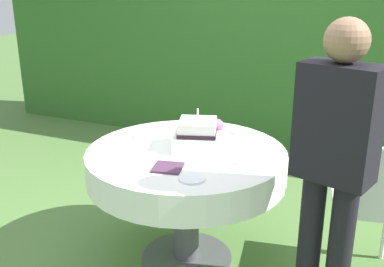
{
  "coord_description": "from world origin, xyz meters",
  "views": [
    {
      "loc": [
        1.07,
        -2.36,
        1.77
      ],
      "look_at": [
        0.02,
        0.03,
        0.86
      ],
      "focal_mm": 43.03,
      "sensor_mm": 36.0,
      "label": 1
    }
  ],
  "objects_px": {
    "serving_plate_far": "(143,135)",
    "cake_table": "(186,167)",
    "serving_plate_right": "(243,161)",
    "garden_chair": "(370,198)",
    "wedding_cake": "(199,135)",
    "serving_plate_near": "(192,179)",
    "standing_person": "(333,163)",
    "napkin_stack": "(168,168)",
    "serving_plate_left": "(242,132)"
  },
  "relations": [
    {
      "from": "napkin_stack",
      "to": "standing_person",
      "type": "relative_size",
      "value": 0.1
    },
    {
      "from": "serving_plate_near",
      "to": "wedding_cake",
      "type": "bearing_deg",
      "value": 108.5
    },
    {
      "from": "wedding_cake",
      "to": "serving_plate_left",
      "type": "bearing_deg",
      "value": 66.49
    },
    {
      "from": "serving_plate_right",
      "to": "garden_chair",
      "type": "bearing_deg",
      "value": 22.65
    },
    {
      "from": "serving_plate_far",
      "to": "standing_person",
      "type": "height_order",
      "value": "standing_person"
    },
    {
      "from": "serving_plate_near",
      "to": "garden_chair",
      "type": "height_order",
      "value": "garden_chair"
    },
    {
      "from": "cake_table",
      "to": "serving_plate_far",
      "type": "height_order",
      "value": "serving_plate_far"
    },
    {
      "from": "garden_chair",
      "to": "wedding_cake",
      "type": "bearing_deg",
      "value": -170.16
    },
    {
      "from": "serving_plate_near",
      "to": "napkin_stack",
      "type": "height_order",
      "value": "same"
    },
    {
      "from": "serving_plate_near",
      "to": "serving_plate_far",
      "type": "relative_size",
      "value": 1.11
    },
    {
      "from": "garden_chair",
      "to": "standing_person",
      "type": "distance_m",
      "value": 0.67
    },
    {
      "from": "cake_table",
      "to": "standing_person",
      "type": "distance_m",
      "value": 0.96
    },
    {
      "from": "cake_table",
      "to": "napkin_stack",
      "type": "bearing_deg",
      "value": -85.82
    },
    {
      "from": "garden_chair",
      "to": "standing_person",
      "type": "relative_size",
      "value": 0.56
    },
    {
      "from": "serving_plate_far",
      "to": "standing_person",
      "type": "relative_size",
      "value": 0.08
    },
    {
      "from": "napkin_stack",
      "to": "serving_plate_far",
      "type": "bearing_deg",
      "value": 133.38
    },
    {
      "from": "serving_plate_right",
      "to": "serving_plate_far",
      "type": "bearing_deg",
      "value": 168.01
    },
    {
      "from": "serving_plate_near",
      "to": "serving_plate_left",
      "type": "relative_size",
      "value": 1.02
    },
    {
      "from": "serving_plate_near",
      "to": "garden_chair",
      "type": "xyz_separation_m",
      "value": [
        0.86,
        0.62,
        -0.23
      ]
    },
    {
      "from": "serving_plate_far",
      "to": "serving_plate_left",
      "type": "relative_size",
      "value": 0.91
    },
    {
      "from": "serving_plate_left",
      "to": "garden_chair",
      "type": "height_order",
      "value": "garden_chair"
    },
    {
      "from": "serving_plate_far",
      "to": "garden_chair",
      "type": "height_order",
      "value": "garden_chair"
    },
    {
      "from": "serving_plate_far",
      "to": "standing_person",
      "type": "xyz_separation_m",
      "value": [
        1.25,
        -0.38,
        0.16
      ]
    },
    {
      "from": "wedding_cake",
      "to": "serving_plate_far",
      "type": "xyz_separation_m",
      "value": [
        -0.42,
        0.04,
        -0.08
      ]
    },
    {
      "from": "wedding_cake",
      "to": "standing_person",
      "type": "distance_m",
      "value": 0.9
    },
    {
      "from": "cake_table",
      "to": "standing_person",
      "type": "height_order",
      "value": "standing_person"
    },
    {
      "from": "serving_plate_near",
      "to": "standing_person",
      "type": "xyz_separation_m",
      "value": [
        0.68,
        0.11,
        0.16
      ]
    },
    {
      "from": "serving_plate_right",
      "to": "napkin_stack",
      "type": "bearing_deg",
      "value": -143.63
    },
    {
      "from": "wedding_cake",
      "to": "serving_plate_near",
      "type": "xyz_separation_m",
      "value": [
        0.15,
        -0.45,
        -0.08
      ]
    },
    {
      "from": "wedding_cake",
      "to": "garden_chair",
      "type": "distance_m",
      "value": 1.07
    },
    {
      "from": "cake_table",
      "to": "serving_plate_near",
      "type": "height_order",
      "value": "serving_plate_near"
    },
    {
      "from": "serving_plate_far",
      "to": "standing_person",
      "type": "distance_m",
      "value": 1.31
    },
    {
      "from": "serving_plate_near",
      "to": "serving_plate_right",
      "type": "relative_size",
      "value": 1.13
    },
    {
      "from": "serving_plate_near",
      "to": "standing_person",
      "type": "distance_m",
      "value": 0.71
    },
    {
      "from": "serving_plate_left",
      "to": "standing_person",
      "type": "height_order",
      "value": "standing_person"
    },
    {
      "from": "cake_table",
      "to": "serving_plate_right",
      "type": "xyz_separation_m",
      "value": [
        0.37,
        -0.04,
        0.12
      ]
    },
    {
      "from": "serving_plate_left",
      "to": "cake_table",
      "type": "bearing_deg",
      "value": -115.37
    },
    {
      "from": "serving_plate_right",
      "to": "napkin_stack",
      "type": "xyz_separation_m",
      "value": [
        -0.35,
        -0.25,
        0.0
      ]
    },
    {
      "from": "serving_plate_far",
      "to": "cake_table",
      "type": "bearing_deg",
      "value": -17.69
    },
    {
      "from": "serving_plate_right",
      "to": "garden_chair",
      "type": "distance_m",
      "value": 0.78
    },
    {
      "from": "cake_table",
      "to": "wedding_cake",
      "type": "xyz_separation_m",
      "value": [
        0.05,
        0.07,
        0.19
      ]
    },
    {
      "from": "wedding_cake",
      "to": "serving_plate_right",
      "type": "bearing_deg",
      "value": -19.54
    },
    {
      "from": "serving_plate_far",
      "to": "standing_person",
      "type": "bearing_deg",
      "value": -17.04
    },
    {
      "from": "serving_plate_left",
      "to": "garden_chair",
      "type": "xyz_separation_m",
      "value": [
        0.85,
        -0.19,
        -0.23
      ]
    },
    {
      "from": "serving_plate_near",
      "to": "standing_person",
      "type": "height_order",
      "value": "standing_person"
    },
    {
      "from": "serving_plate_far",
      "to": "napkin_stack",
      "type": "bearing_deg",
      "value": -46.62
    },
    {
      "from": "serving_plate_near",
      "to": "napkin_stack",
      "type": "bearing_deg",
      "value": 155.84
    },
    {
      "from": "wedding_cake",
      "to": "serving_plate_right",
      "type": "xyz_separation_m",
      "value": [
        0.32,
        -0.11,
        -0.08
      ]
    },
    {
      "from": "standing_person",
      "to": "serving_plate_near",
      "type": "bearing_deg",
      "value": -170.99
    },
    {
      "from": "serving_plate_left",
      "to": "napkin_stack",
      "type": "relative_size",
      "value": 0.89
    }
  ]
}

